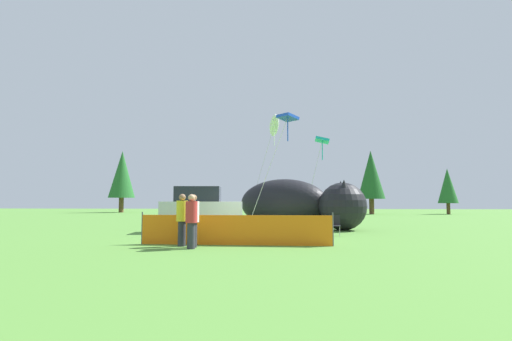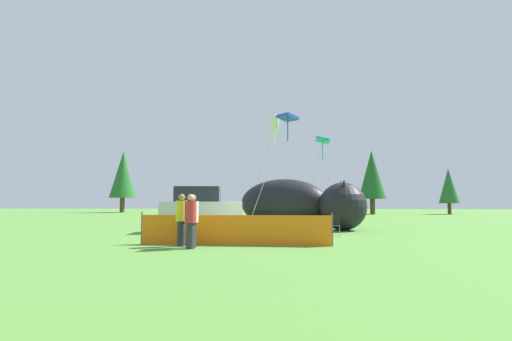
% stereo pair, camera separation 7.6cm
% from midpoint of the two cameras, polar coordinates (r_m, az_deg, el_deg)
% --- Properties ---
extents(ground_plane, '(120.00, 120.00, 0.00)m').
position_cam_midpoint_polar(ground_plane, '(18.42, -1.92, -9.40)').
color(ground_plane, '#548C38').
extents(parked_car, '(4.30, 2.14, 2.36)m').
position_cam_midpoint_polar(parked_car, '(20.98, -7.95, -5.60)').
color(parked_car, '#B7BCC1').
rests_on(parked_car, ground).
extents(folding_chair, '(0.60, 0.60, 0.96)m').
position_cam_midpoint_polar(folding_chair, '(18.99, 11.03, -7.46)').
color(folding_chair, black).
rests_on(folding_chair, ground).
extents(inflatable_cat, '(7.81, 5.67, 2.92)m').
position_cam_midpoint_polar(inflatable_cat, '(23.61, 5.71, -4.99)').
color(inflatable_cat, black).
rests_on(inflatable_cat, ground).
extents(safety_fence, '(7.15, 0.24, 1.21)m').
position_cam_midpoint_polar(safety_fence, '(14.85, -3.14, -8.49)').
color(safety_fence, orange).
rests_on(safety_fence, ground).
extents(spectator_in_yellow_shirt, '(0.41, 0.41, 1.87)m').
position_cam_midpoint_polar(spectator_in_yellow_shirt, '(14.69, -10.67, -6.62)').
color(spectator_in_yellow_shirt, '#2D2D38').
rests_on(spectator_in_yellow_shirt, ground).
extents(spectator_in_green_shirt, '(0.40, 0.40, 1.85)m').
position_cam_midpoint_polar(spectator_in_green_shirt, '(13.84, -9.38, -6.84)').
color(spectator_in_green_shirt, '#2D2D38').
rests_on(spectator_in_green_shirt, ground).
extents(spectator_in_grey_shirt, '(0.40, 0.40, 1.85)m').
position_cam_midpoint_polar(spectator_in_grey_shirt, '(14.24, -9.10, -6.78)').
color(spectator_in_grey_shirt, '#2D2D38').
rests_on(spectator_in_grey_shirt, ground).
extents(kite_blue_box, '(2.91, 1.28, 6.27)m').
position_cam_midpoint_polar(kite_blue_box, '(21.80, 4.37, 7.30)').
color(kite_blue_box, silver).
rests_on(kite_blue_box, ground).
extents(kite_white_ghost, '(2.41, 3.03, 7.23)m').
position_cam_midpoint_polar(kite_white_ghost, '(26.23, 2.52, 6.39)').
color(kite_white_ghost, silver).
rests_on(kite_white_ghost, ground).
extents(kite_teal_diamond, '(1.79, 1.15, 5.82)m').
position_cam_midpoint_polar(kite_teal_diamond, '(26.60, 9.32, 4.10)').
color(kite_teal_diamond, silver).
rests_on(kite_teal_diamond, ground).
extents(horizon_tree_east, '(2.31, 2.31, 5.51)m').
position_cam_midpoint_polar(horizon_tree_east, '(53.34, 25.66, -2.00)').
color(horizon_tree_east, brown).
rests_on(horizon_tree_east, ground).
extents(horizon_tree_west, '(3.56, 3.56, 8.49)m').
position_cam_midpoint_polar(horizon_tree_west, '(58.22, -18.63, -0.56)').
color(horizon_tree_west, brown).
rests_on(horizon_tree_west, ground).
extents(horizon_tree_mid, '(3.24, 3.24, 7.74)m').
position_cam_midpoint_polar(horizon_tree_mid, '(50.59, 16.06, -0.60)').
color(horizon_tree_mid, brown).
rests_on(horizon_tree_mid, ground).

